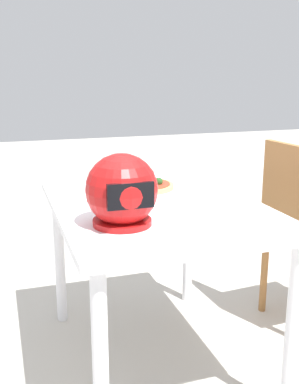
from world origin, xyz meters
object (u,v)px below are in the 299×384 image
at_px(motorcycle_helmet, 122,191).
at_px(pizza, 143,185).
at_px(dining_table, 157,225).
at_px(drinking_glass, 137,188).

bearing_deg(motorcycle_helmet, pizza, -116.05).
distance_m(dining_table, pizza, 0.24).
bearing_deg(pizza, dining_table, 87.83).
distance_m(motorcycle_helmet, drinking_glass, 0.26).
height_order(dining_table, drinking_glass, drinking_glass).
xyz_separation_m(motorcycle_helmet, drinking_glass, (-0.12, -0.23, -0.05)).
distance_m(dining_table, motorcycle_helmet, 0.36).
relative_size(dining_table, pizza, 3.89).
height_order(pizza, motorcycle_helmet, motorcycle_helmet).
bearing_deg(dining_table, drinking_glass, -5.10).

